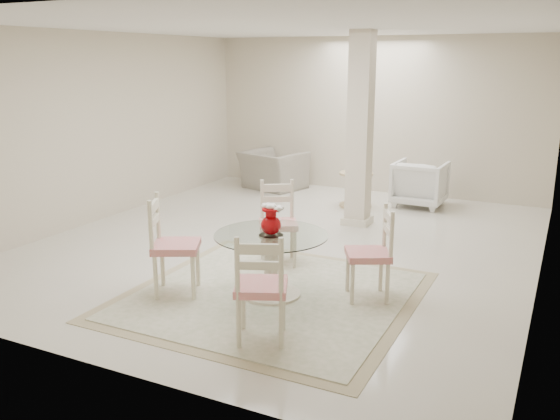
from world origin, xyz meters
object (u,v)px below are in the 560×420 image
at_px(dining_table, 271,265).
at_px(dining_chair_north, 278,216).
at_px(dining_chair_west, 169,238).
at_px(column, 360,130).
at_px(dining_chair_east, 375,247).
at_px(side_table, 356,191).
at_px(red_vase, 271,220).
at_px(armchair_white, 420,184).
at_px(recliner_taupe, 273,170).
at_px(dining_chair_south, 261,281).

xyz_separation_m(dining_table, dining_chair_north, (-0.39, 0.94, 0.23)).
bearing_deg(dining_chair_west, column, -40.73).
height_order(dining_chair_east, side_table, dining_chair_east).
bearing_deg(dining_chair_east, column, 174.93).
bearing_deg(red_vase, dining_chair_east, 22.27).
xyz_separation_m(armchair_white, side_table, (-0.90, -0.51, -0.11)).
bearing_deg(dining_chair_east, recliner_taupe, -169.62).
xyz_separation_m(dining_table, recliner_taupe, (-2.29, 4.57, 0.01)).
xyz_separation_m(dining_chair_north, dining_chair_south, (0.78, -1.88, 0.00)).
distance_m(red_vase, dining_chair_west, 1.04).
relative_size(recliner_taupe, armchair_white, 1.30).
distance_m(dining_table, red_vase, 0.46).
height_order(column, red_vase, column).
bearing_deg(dining_chair_north, dining_table, -97.71).
bearing_deg(red_vase, armchair_white, 84.40).
bearing_deg(dining_table, dining_chair_east, 22.45).
relative_size(dining_chair_north, recliner_taupe, 1.01).
height_order(dining_chair_north, dining_chair_south, dining_chair_south).
height_order(dining_chair_north, side_table, dining_chair_north).
relative_size(red_vase, dining_chair_east, 0.30).
bearing_deg(armchair_white, dining_table, 86.05).
height_order(column, armchair_white, column).
xyz_separation_m(dining_table, dining_chair_west, (-0.95, -0.39, 0.26)).
distance_m(column, recliner_taupe, 2.89).
height_order(dining_table, red_vase, red_vase).
xyz_separation_m(dining_chair_east, dining_chair_north, (-1.33, 0.55, 0.02)).
distance_m(dining_chair_north, side_table, 2.99).
bearing_deg(dining_chair_north, dining_chair_south, -97.94).
relative_size(dining_chair_west, side_table, 2.00).
xyz_separation_m(red_vase, armchair_white, (0.43, 4.42, -0.43)).
height_order(dining_chair_east, recliner_taupe, dining_chair_east).
bearing_deg(dining_chair_north, recliner_taupe, 87.24).
bearing_deg(recliner_taupe, dining_chair_north, 133.55).
height_order(red_vase, dining_chair_west, dining_chair_west).
xyz_separation_m(dining_chair_east, dining_chair_west, (-1.88, -0.78, 0.05)).
relative_size(dining_chair_east, side_table, 1.84).
bearing_deg(dining_chair_north, red_vase, -97.61).
bearing_deg(side_table, dining_table, -83.15).
distance_m(dining_table, dining_chair_east, 1.04).
bearing_deg(dining_chair_east, dining_chair_north, -139.81).
xyz_separation_m(dining_table, dining_chair_east, (0.94, 0.39, 0.21)).
distance_m(column, dining_chair_west, 3.53).
xyz_separation_m(recliner_taupe, side_table, (1.82, -0.66, -0.08)).
xyz_separation_m(dining_chair_east, side_table, (-1.41, 3.52, -0.28)).
distance_m(dining_chair_north, dining_chair_south, 2.04).
bearing_deg(dining_table, side_table, 96.85).
relative_size(dining_chair_south, recliner_taupe, 1.02).
bearing_deg(dining_chair_east, side_table, 174.49).
bearing_deg(dining_chair_west, dining_chair_east, -94.31).
height_order(dining_chair_east, dining_chair_west, dining_chair_west).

